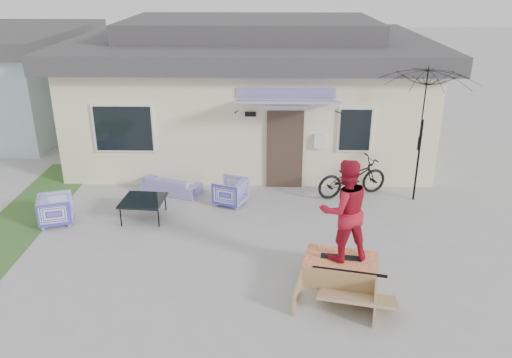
{
  "coord_description": "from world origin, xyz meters",
  "views": [
    {
      "loc": [
        0.51,
        -8.38,
        5.48
      ],
      "look_at": [
        0.3,
        1.8,
        1.3
      ],
      "focal_mm": 36.25,
      "sensor_mm": 36.0,
      "label": 1
    }
  ],
  "objects_px": {
    "armchair_right": "(230,190)",
    "armchair_left": "(56,208)",
    "skateboard": "(341,257)",
    "loveseat": "(171,182)",
    "bicycle": "(352,173)",
    "patio_umbrella": "(421,134)",
    "coffee_table": "(144,209)",
    "skate_ramp": "(340,269)",
    "skater": "(345,209)"
  },
  "relations": [
    {
      "from": "armchair_right",
      "to": "skate_ramp",
      "type": "distance_m",
      "value": 4.05
    },
    {
      "from": "coffee_table",
      "to": "skate_ramp",
      "type": "height_order",
      "value": "coffee_table"
    },
    {
      "from": "armchair_right",
      "to": "patio_umbrella",
      "type": "xyz_separation_m",
      "value": [
        4.64,
        0.36,
        1.39
      ]
    },
    {
      "from": "patio_umbrella",
      "to": "skater",
      "type": "height_order",
      "value": "skater"
    },
    {
      "from": "skateboard",
      "to": "loveseat",
      "type": "bearing_deg",
      "value": 143.79
    },
    {
      "from": "coffee_table",
      "to": "bicycle",
      "type": "bearing_deg",
      "value": 15.64
    },
    {
      "from": "coffee_table",
      "to": "skater",
      "type": "distance_m",
      "value": 5.09
    },
    {
      "from": "skateboard",
      "to": "patio_umbrella",
      "type": "bearing_deg",
      "value": 66.53
    },
    {
      "from": "loveseat",
      "to": "skate_ramp",
      "type": "xyz_separation_m",
      "value": [
        3.88,
        -3.98,
        -0.08
      ]
    },
    {
      "from": "skate_ramp",
      "to": "bicycle",
      "type": "bearing_deg",
      "value": 90.91
    },
    {
      "from": "bicycle",
      "to": "skate_ramp",
      "type": "height_order",
      "value": "bicycle"
    },
    {
      "from": "bicycle",
      "to": "skateboard",
      "type": "relative_size",
      "value": 2.54
    },
    {
      "from": "patio_umbrella",
      "to": "skater",
      "type": "xyz_separation_m",
      "value": [
        -2.34,
        -3.66,
        -0.29
      ]
    },
    {
      "from": "skateboard",
      "to": "skater",
      "type": "bearing_deg",
      "value": 7.34
    },
    {
      "from": "bicycle",
      "to": "skater",
      "type": "height_order",
      "value": "skater"
    },
    {
      "from": "armchair_left",
      "to": "patio_umbrella",
      "type": "relative_size",
      "value": 0.3
    },
    {
      "from": "coffee_table",
      "to": "skater",
      "type": "height_order",
      "value": "skater"
    },
    {
      "from": "armchair_left",
      "to": "skateboard",
      "type": "height_order",
      "value": "armchair_left"
    },
    {
      "from": "armchair_left",
      "to": "skate_ramp",
      "type": "relative_size",
      "value": 0.42
    },
    {
      "from": "loveseat",
      "to": "bicycle",
      "type": "bearing_deg",
      "value": -160.34
    },
    {
      "from": "armchair_left",
      "to": "skate_ramp",
      "type": "xyz_separation_m",
      "value": [
        6.22,
        -2.21,
        -0.15
      ]
    },
    {
      "from": "armchair_left",
      "to": "skateboard",
      "type": "bearing_deg",
      "value": -127.14
    },
    {
      "from": "skater",
      "to": "loveseat",
      "type": "bearing_deg",
      "value": -59.86
    },
    {
      "from": "patio_umbrella",
      "to": "bicycle",
      "type": "bearing_deg",
      "value": 171.84
    },
    {
      "from": "armchair_right",
      "to": "bicycle",
      "type": "relative_size",
      "value": 0.38
    },
    {
      "from": "coffee_table",
      "to": "patio_umbrella",
      "type": "distance_m",
      "value": 6.9
    },
    {
      "from": "skateboard",
      "to": "skater",
      "type": "height_order",
      "value": "skater"
    },
    {
      "from": "armchair_left",
      "to": "armchair_right",
      "type": "bearing_deg",
      "value": -91.91
    },
    {
      "from": "skater",
      "to": "coffee_table",
      "type": "bearing_deg",
      "value": -44.45
    },
    {
      "from": "bicycle",
      "to": "patio_umbrella",
      "type": "xyz_separation_m",
      "value": [
        1.55,
        -0.22,
        1.14
      ]
    },
    {
      "from": "coffee_table",
      "to": "armchair_right",
      "type": "bearing_deg",
      "value": 22.84
    },
    {
      "from": "loveseat",
      "to": "patio_umbrella",
      "type": "height_order",
      "value": "patio_umbrella"
    },
    {
      "from": "armchair_left",
      "to": "skater",
      "type": "height_order",
      "value": "skater"
    },
    {
      "from": "patio_umbrella",
      "to": "skateboard",
      "type": "xyz_separation_m",
      "value": [
        -2.34,
        -3.66,
        -1.28
      ]
    },
    {
      "from": "patio_umbrella",
      "to": "skateboard",
      "type": "bearing_deg",
      "value": -122.6
    },
    {
      "from": "coffee_table",
      "to": "skater",
      "type": "xyz_separation_m",
      "value": [
        4.28,
        -2.46,
        1.22
      ]
    },
    {
      "from": "loveseat",
      "to": "skateboard",
      "type": "relative_size",
      "value": 2.07
    },
    {
      "from": "loveseat",
      "to": "skateboard",
      "type": "bearing_deg",
      "value": 154.94
    },
    {
      "from": "loveseat",
      "to": "skate_ramp",
      "type": "distance_m",
      "value": 5.56
    },
    {
      "from": "patio_umbrella",
      "to": "skateboard",
      "type": "distance_m",
      "value": 4.53
    },
    {
      "from": "armchair_right",
      "to": "coffee_table",
      "type": "relative_size",
      "value": 0.75
    },
    {
      "from": "armchair_left",
      "to": "armchair_right",
      "type": "height_order",
      "value": "armchair_left"
    },
    {
      "from": "loveseat",
      "to": "armchair_left",
      "type": "distance_m",
      "value": 2.93
    },
    {
      "from": "skateboard",
      "to": "skater",
      "type": "distance_m",
      "value": 0.99
    },
    {
      "from": "loveseat",
      "to": "patio_umbrella",
      "type": "relative_size",
      "value": 0.62
    },
    {
      "from": "armchair_right",
      "to": "skateboard",
      "type": "height_order",
      "value": "armchair_right"
    },
    {
      "from": "loveseat",
      "to": "bicycle",
      "type": "xyz_separation_m",
      "value": [
        4.68,
        -0.05,
        0.31
      ]
    },
    {
      "from": "loveseat",
      "to": "bicycle",
      "type": "relative_size",
      "value": 0.81
    },
    {
      "from": "armchair_right",
      "to": "skater",
      "type": "xyz_separation_m",
      "value": [
        2.3,
        -3.3,
        1.1
      ]
    },
    {
      "from": "armchair_right",
      "to": "armchair_left",
      "type": "bearing_deg",
      "value": -51.93
    }
  ]
}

